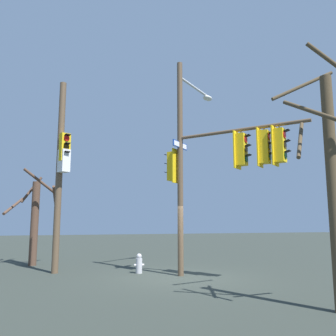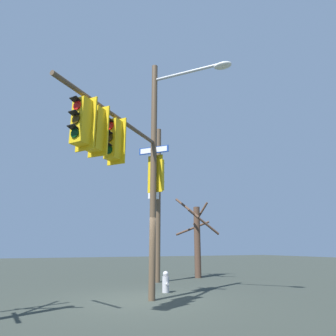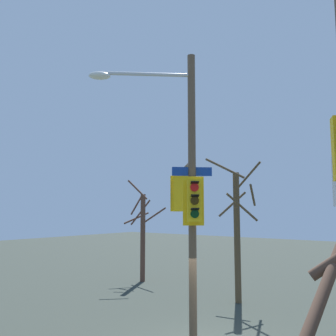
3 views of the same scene
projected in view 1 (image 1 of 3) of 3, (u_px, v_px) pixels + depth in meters
ground_plane at (179, 278)px, 12.27m from camera, size 80.00×80.00×0.00m
main_signal_pole_assembly at (215, 151)px, 12.69m from camera, size 3.69×5.58×8.11m
secondary_pole_assembly at (61, 168)px, 13.78m from camera, size 0.54×0.77×7.54m
fire_hydrant at (139, 264)px, 13.30m from camera, size 0.38×0.24×0.73m
bare_tree_behind_pole at (35, 217)px, 15.87m from camera, size 2.34×2.33×4.22m
bare_tree_across_street at (331, 174)px, 8.00m from camera, size 1.93×1.94×5.96m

